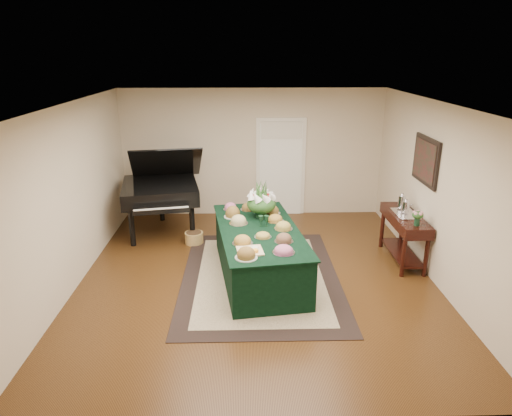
{
  "coord_description": "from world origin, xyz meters",
  "views": [
    {
      "loc": [
        -0.18,
        -6.52,
        3.41
      ],
      "look_at": [
        0.0,
        0.3,
        1.05
      ],
      "focal_mm": 32.0,
      "sensor_mm": 36.0,
      "label": 1
    }
  ],
  "objects_px": {
    "buffet_table": "(259,252)",
    "grand_piano": "(161,190)",
    "floral_centerpiece": "(261,200)",
    "mahogany_sideboard": "(405,225)"
  },
  "relations": [
    {
      "from": "buffet_table",
      "to": "grand_piano",
      "type": "distance_m",
      "value": 2.69
    },
    {
      "from": "floral_centerpiece",
      "to": "mahogany_sideboard",
      "type": "xyz_separation_m",
      "value": [
        2.4,
        -0.07,
        -0.44
      ]
    },
    {
      "from": "buffet_table",
      "to": "grand_piano",
      "type": "bearing_deg",
      "value": 133.94
    },
    {
      "from": "floral_centerpiece",
      "to": "grand_piano",
      "type": "height_order",
      "value": "grand_piano"
    },
    {
      "from": "floral_centerpiece",
      "to": "mahogany_sideboard",
      "type": "bearing_deg",
      "value": -1.59
    },
    {
      "from": "floral_centerpiece",
      "to": "mahogany_sideboard",
      "type": "height_order",
      "value": "floral_centerpiece"
    },
    {
      "from": "grand_piano",
      "to": "mahogany_sideboard",
      "type": "distance_m",
      "value": 4.53
    },
    {
      "from": "buffet_table",
      "to": "grand_piano",
      "type": "xyz_separation_m",
      "value": [
        -1.84,
        1.91,
        0.47
      ]
    },
    {
      "from": "floral_centerpiece",
      "to": "mahogany_sideboard",
      "type": "distance_m",
      "value": 2.44
    },
    {
      "from": "floral_centerpiece",
      "to": "grand_piano",
      "type": "bearing_deg",
      "value": 144.21
    }
  ]
}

